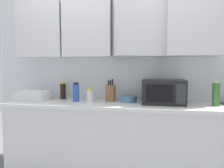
# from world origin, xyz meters

# --- Properties ---
(wall_back_with_cabinets) EXTENTS (3.39, 0.54, 2.60)m
(wall_back_with_cabinets) POSITION_xyz_m (0.00, -0.07, 1.58)
(wall_back_with_cabinets) COLOR white
(wall_back_with_cabinets) RESTS_ON ground_plane
(counter_run) EXTENTS (2.52, 0.63, 0.90)m
(counter_run) POSITION_xyz_m (0.00, -0.30, 0.45)
(counter_run) COLOR silver
(counter_run) RESTS_ON ground_plane
(microwave) EXTENTS (0.48, 0.37, 0.28)m
(microwave) POSITION_xyz_m (0.61, -0.25, 1.04)
(microwave) COLOR black
(microwave) RESTS_ON counter_run
(dish_rack) EXTENTS (0.38, 0.30, 0.12)m
(dish_rack) POSITION_xyz_m (-1.00, -0.30, 0.96)
(dish_rack) COLOR silver
(dish_rack) RESTS_ON counter_run
(knife_block) EXTENTS (0.10, 0.12, 0.28)m
(knife_block) POSITION_xyz_m (-0.03, -0.17, 1.00)
(knife_block) COLOR brown
(knife_block) RESTS_ON counter_run
(bottle_blue_cleaner) EXTENTS (0.08, 0.08, 0.24)m
(bottle_blue_cleaner) POSITION_xyz_m (-0.45, -0.28, 1.01)
(bottle_blue_cleaner) COLOR #2D56B7
(bottle_blue_cleaner) RESTS_ON counter_run
(bottle_white_jar) EXTENTS (0.08, 0.08, 0.17)m
(bottle_white_jar) POSITION_xyz_m (-0.26, -0.30, 0.98)
(bottle_white_jar) COLOR white
(bottle_white_jar) RESTS_ON counter_run
(bottle_soy_dark) EXTENTS (0.07, 0.07, 0.23)m
(bottle_soy_dark) POSITION_xyz_m (-0.69, -0.11, 1.01)
(bottle_soy_dark) COLOR black
(bottle_soy_dark) RESTS_ON counter_run
(bottle_green_oil) EXTENTS (0.08, 0.08, 0.28)m
(bottle_green_oil) POSITION_xyz_m (1.16, -0.29, 1.03)
(bottle_green_oil) COLOR #386B2D
(bottle_green_oil) RESTS_ON counter_run
(bowl_ceramic_small) EXTENTS (0.20, 0.20, 0.07)m
(bowl_ceramic_small) POSITION_xyz_m (0.20, -0.18, 0.94)
(bowl_ceramic_small) COLOR teal
(bowl_ceramic_small) RESTS_ON counter_run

